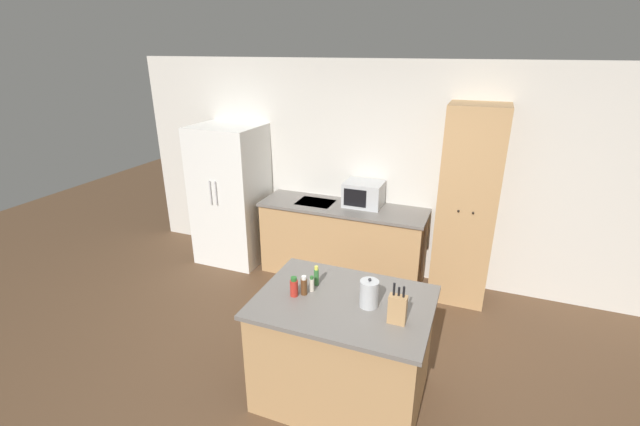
% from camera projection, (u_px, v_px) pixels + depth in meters
% --- Properties ---
extents(ground_plane, '(14.00, 14.00, 0.00)m').
position_uv_depth(ground_plane, '(338.00, 401.00, 3.52)').
color(ground_plane, brown).
extents(wall_back, '(7.20, 0.06, 2.60)m').
position_uv_depth(wall_back, '(405.00, 175.00, 5.07)').
color(wall_back, beige).
rests_on(wall_back, ground_plane).
extents(refrigerator, '(0.84, 0.76, 1.81)m').
position_uv_depth(refrigerator, '(231.00, 195.00, 5.61)').
color(refrigerator, white).
rests_on(refrigerator, ground_plane).
extents(back_counter, '(2.02, 0.63, 0.93)m').
position_uv_depth(back_counter, '(342.00, 241.00, 5.31)').
color(back_counter, tan).
rests_on(back_counter, ground_plane).
extents(pantry_cabinet, '(0.60, 0.55, 2.19)m').
position_uv_depth(pantry_cabinet, '(467.00, 207.00, 4.63)').
color(pantry_cabinet, tan).
rests_on(pantry_cabinet, ground_plane).
extents(kitchen_island, '(1.33, 0.97, 0.92)m').
position_uv_depth(kitchen_island, '(343.00, 349.00, 3.42)').
color(kitchen_island, tan).
rests_on(kitchen_island, ground_plane).
extents(microwave, '(0.45, 0.36, 0.29)m').
position_uv_depth(microwave, '(364.00, 194.00, 5.10)').
color(microwave, '#B2B5B7').
rests_on(microwave, back_counter).
extents(knife_block, '(0.13, 0.07, 0.31)m').
position_uv_depth(knife_block, '(397.00, 309.00, 2.95)').
color(knife_block, tan).
rests_on(knife_block, kitchen_island).
extents(spice_bottle_tall_dark, '(0.04, 0.04, 0.17)m').
position_uv_depth(spice_bottle_tall_dark, '(316.00, 276.00, 3.44)').
color(spice_bottle_tall_dark, '#337033').
rests_on(spice_bottle_tall_dark, kitchen_island).
extents(spice_bottle_short_red, '(0.06, 0.06, 0.16)m').
position_uv_depth(spice_bottle_short_red, '(294.00, 287.00, 3.29)').
color(spice_bottle_short_red, '#B2281E').
rests_on(spice_bottle_short_red, kitchen_island).
extents(spice_bottle_amber_oil, '(0.05, 0.05, 0.16)m').
position_uv_depth(spice_bottle_amber_oil, '(304.00, 286.00, 3.31)').
color(spice_bottle_amber_oil, '#563319').
rests_on(spice_bottle_amber_oil, kitchen_island).
extents(spice_bottle_green_herb, '(0.04, 0.04, 0.13)m').
position_uv_depth(spice_bottle_green_herb, '(312.00, 284.00, 3.35)').
color(spice_bottle_green_herb, beige).
rests_on(spice_bottle_green_herb, kitchen_island).
extents(kettle, '(0.14, 0.14, 0.23)m').
position_uv_depth(kettle, '(369.00, 293.00, 3.15)').
color(kettle, '#B2B5B7').
rests_on(kettle, kitchen_island).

